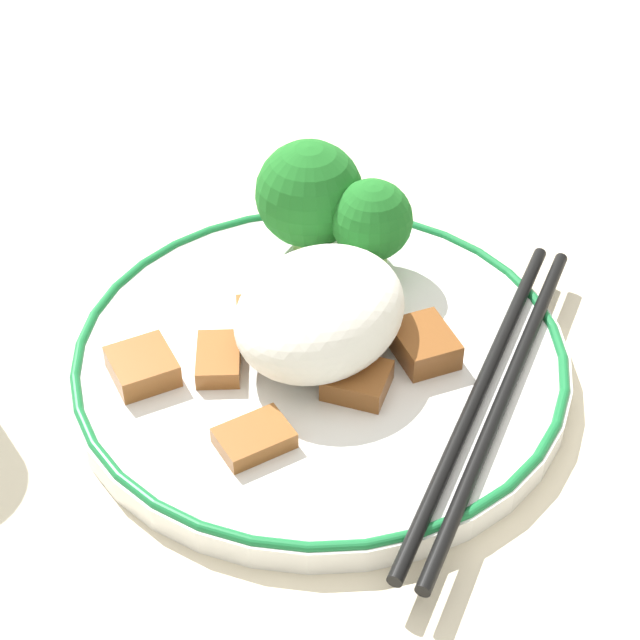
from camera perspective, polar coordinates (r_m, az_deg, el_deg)
The scene contains 12 objects.
ground_plane at distance 0.52m, azimuth 0.00°, elevation -2.74°, with size 3.00×3.00×0.00m, color beige.
plate at distance 0.52m, azimuth 0.00°, elevation -2.07°, with size 0.24×0.24×0.02m.
rice_mound at distance 0.50m, azimuth -0.03°, elevation 0.17°, with size 0.09×0.07×0.05m.
broccoli_back_left at distance 0.55m, azimuth 2.77°, elevation 5.22°, with size 0.04×0.04×0.05m.
broccoli_back_center at distance 0.56m, azimuth -0.58°, elevation 6.70°, with size 0.06×0.06×0.06m.
meat_near_front at distance 0.52m, azimuth -2.20°, elevation 0.12°, with size 0.05×0.05×0.01m.
meat_near_left at distance 0.51m, azimuth -9.45°, elevation -2.47°, with size 0.04×0.04×0.01m.
meat_near_right at distance 0.49m, azimuth 1.99°, elevation -3.24°, with size 0.03×0.03×0.01m.
meat_near_back at distance 0.47m, azimuth -3.53°, elevation -6.31°, with size 0.04×0.03×0.01m.
meat_on_rice_edge at distance 0.51m, azimuth 5.55°, elevation -1.30°, with size 0.04×0.04×0.01m.
meat_mid_left at distance 0.51m, azimuth -5.44°, elevation -2.09°, with size 0.04×0.04×0.01m.
chopsticks at distance 0.50m, azimuth 9.11°, elevation -3.93°, with size 0.23×0.07×0.01m.
Camera 1 is at (0.31, 0.22, 0.36)m, focal length 60.00 mm.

